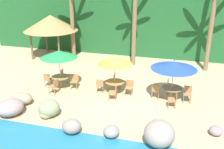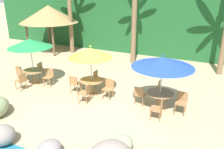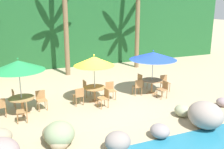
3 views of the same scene
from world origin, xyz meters
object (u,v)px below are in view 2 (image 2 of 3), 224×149
(chair_green_seaward, at_px, (49,76))
(umbrella_blue, at_px, (163,62))
(umbrella_green, at_px, (30,43))
(palapa_hut, at_px, (49,14))
(chair_blue_seaward, at_px, (181,101))
(chair_yellow_inland, at_px, (98,78))
(chair_yellow_left, at_px, (74,83))
(chair_green_left, at_px, (21,72))
(chair_blue_right, at_px, (159,108))
(chair_blue_inland, at_px, (161,89))
(chair_yellow_right, at_px, (86,92))
(chair_green_right, at_px, (22,80))
(umbrella_yellow, at_px, (91,53))
(dining_table_blue, at_px, (160,96))
(chair_blue_left, at_px, (140,94))
(chair_green_inland, at_px, (42,69))
(dining_table_yellow, at_px, (92,82))
(chair_yellow_seaward, at_px, (109,87))
(dining_table_green, at_px, (34,73))

(chair_green_seaward, height_order, umbrella_blue, umbrella_blue)
(umbrella_green, xyz_separation_m, umbrella_blue, (6.58, 0.14, -0.12))
(palapa_hut, bearing_deg, chair_blue_seaward, -26.97)
(chair_yellow_inland, bearing_deg, chair_yellow_left, -124.63)
(umbrella_green, distance_m, chair_green_left, 1.86)
(chair_green_seaward, relative_size, palapa_hut, 0.20)
(chair_green_left, height_order, chair_blue_right, same)
(chair_yellow_inland, xyz_separation_m, chair_blue_inland, (3.20, -0.00, 0.00))
(chair_yellow_left, bearing_deg, chair_yellow_right, -32.82)
(chair_green_right, xyz_separation_m, palapa_hut, (-3.62, 6.69, 2.30))
(umbrella_yellow, relative_size, chair_blue_seaward, 2.71)
(chair_yellow_inland, bearing_deg, chair_blue_right, -25.45)
(umbrella_yellow, relative_size, palapa_hut, 0.53)
(umbrella_green, xyz_separation_m, chair_blue_right, (6.75, -0.70, -1.65))
(dining_table_blue, bearing_deg, umbrella_blue, 90.00)
(chair_yellow_right, distance_m, umbrella_blue, 3.49)
(chair_green_left, xyz_separation_m, dining_table_blue, (7.43, 0.19, 0.10))
(chair_green_right, distance_m, chair_blue_left, 5.79)
(chair_green_inland, distance_m, dining_table_blue, 6.82)
(chair_green_inland, xyz_separation_m, chair_green_right, (0.22, -1.69, 0.00))
(chair_yellow_left, relative_size, chair_blue_seaward, 1.00)
(chair_blue_left, bearing_deg, umbrella_yellow, 179.15)
(dining_table_yellow, xyz_separation_m, umbrella_blue, (3.22, -0.00, 1.43))
(chair_yellow_seaward, bearing_deg, umbrella_blue, -1.45)
(chair_yellow_left, distance_m, chair_blue_left, 3.20)
(umbrella_yellow, relative_size, chair_blue_inland, 2.71)
(dining_table_yellow, xyz_separation_m, chair_blue_left, (2.36, -0.04, -0.10))
(chair_green_left, height_order, chair_blue_inland, same)
(dining_table_green, distance_m, chair_yellow_seaward, 4.22)
(chair_yellow_right, relative_size, umbrella_blue, 0.36)
(chair_green_left, distance_m, chair_blue_inland, 7.35)
(chair_green_right, height_order, chair_blue_seaward, same)
(chair_green_seaward, height_order, umbrella_yellow, umbrella_yellow)
(chair_blue_inland, relative_size, palapa_hut, 0.20)
(umbrella_yellow, distance_m, chair_blue_inland, 3.51)
(chair_yellow_seaward, relative_size, chair_blue_left, 1.00)
(chair_yellow_seaward, height_order, chair_yellow_inland, same)
(dining_table_blue, bearing_deg, dining_table_green, -178.78)
(umbrella_green, bearing_deg, chair_yellow_inland, 16.98)
(chair_green_left, relative_size, umbrella_blue, 0.36)
(umbrella_green, xyz_separation_m, chair_green_left, (-0.85, -0.05, -1.65))
(dining_table_green, xyz_separation_m, chair_green_seaward, (0.83, 0.19, -0.10))
(dining_table_green, bearing_deg, dining_table_blue, 1.22)
(chair_yellow_right, distance_m, chair_blue_right, 3.20)
(dining_table_yellow, distance_m, chair_yellow_seaward, 0.86)
(chair_blue_inland, bearing_deg, chair_green_right, -164.02)
(chair_yellow_seaward, bearing_deg, chair_yellow_left, -172.40)
(chair_green_right, xyz_separation_m, dining_table_blue, (6.57, 0.99, 0.10))
(umbrella_yellow, xyz_separation_m, dining_table_blue, (3.22, -0.00, -1.41))
(chair_green_seaward, relative_size, chair_green_right, 1.00)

